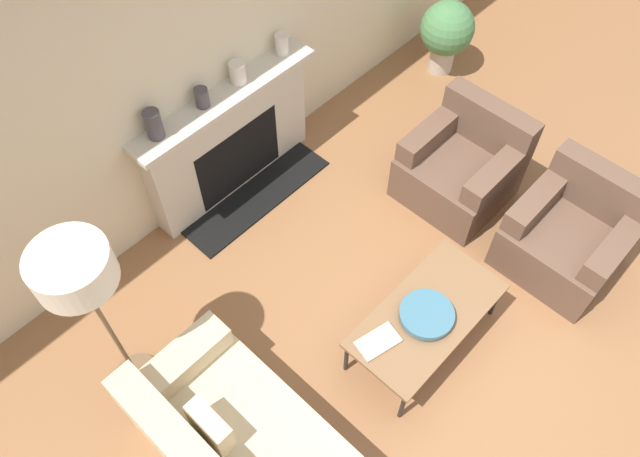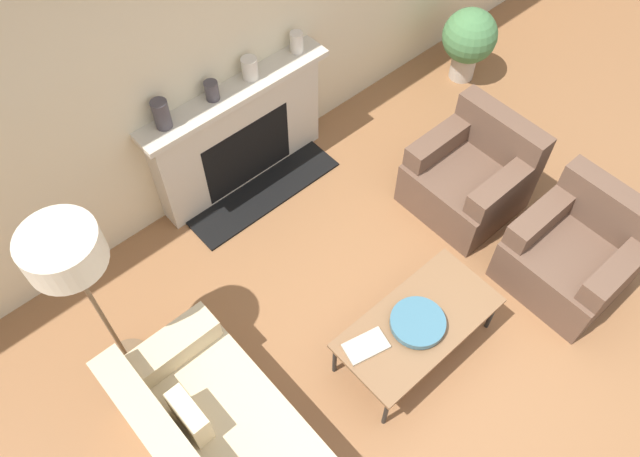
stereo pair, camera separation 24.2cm
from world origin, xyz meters
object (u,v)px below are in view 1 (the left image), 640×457
coffee_table (427,316)px  potted_plant (447,31)px  armchair_near (570,235)px  floor_lamp (79,280)px  book (378,342)px  mantel_vase_center_right (238,73)px  armchair_far (462,167)px  fireplace (231,142)px  bowl (427,315)px  mantel_vase_left (154,124)px  mantel_vase_right (282,44)px  mantel_vase_center_left (202,97)px

coffee_table → potted_plant: 3.14m
armchair_near → coffee_table: armchair_near is taller
floor_lamp → potted_plant: (4.23, 0.45, -0.91)m
book → mantel_vase_center_right: (0.69, 2.07, 0.69)m
armchair_far → floor_lamp: floor_lamp is taller
armchair_near → floor_lamp: (-3.02, 1.68, 1.06)m
armchair_far → mantel_vase_center_right: (-1.09, 1.51, 0.81)m
fireplace → bowl: (-0.13, -2.17, -0.04)m
armchair_near → floor_lamp: floor_lamp is taller
armchair_far → mantel_vase_center_right: 2.03m
fireplace → mantel_vase_left: bearing=178.6°
armchair_near → potted_plant: armchair_near is taller
bowl → mantel_vase_center_right: mantel_vase_center_right is taller
armchair_far → coffee_table: bearing=-63.9°
armchair_far → mantel_vase_right: mantel_vase_right is taller
mantel_vase_left → mantel_vase_center_right: size_ratio=1.31×
book → coffee_table: bearing=-1.3°
armchair_far → mantel_vase_right: bearing=-158.0°
mantel_vase_right → coffee_table: bearing=-109.2°
fireplace → mantel_vase_center_right: (0.18, 0.02, 0.62)m
mantel_vase_left → mantel_vase_center_right: (0.80, 0.00, -0.03)m
coffee_table → mantel_vase_right: size_ratio=6.85×
floor_lamp → mantel_vase_left: floor_lamp is taller
bowl → floor_lamp: bearing=140.7°
fireplace → book: bearing=-104.0°
potted_plant → floor_lamp: bearing=-173.9°
floor_lamp → book: bearing=-44.2°
mantel_vase_center_left → mantel_vase_right: 0.84m
mantel_vase_center_right → mantel_vase_right: (0.48, 0.00, -0.00)m
mantel_vase_center_left → armchair_near: bearing=-60.4°
mantel_vase_left → potted_plant: (3.11, -0.41, -0.69)m
armchair_far → fireplace: bearing=-139.7°
coffee_table → fireplace: bearing=87.3°
armchair_near → coffee_table: (-1.37, 0.37, 0.07)m
floor_lamp → mantel_vase_center_left: bearing=29.0°
mantel_vase_left → mantel_vase_center_right: bearing=0.0°
bowl → potted_plant: (2.62, 1.78, 0.00)m
armchair_far → mantel_vase_left: (-1.89, 1.51, 0.84)m
mantel_vase_right → potted_plant: 1.99m
armchair_far → coffee_table: 1.53m
armchair_near → potted_plant: 2.46m
mantel_vase_center_right → mantel_vase_right: size_ratio=1.02×
mantel_vase_center_left → mantel_vase_center_right: 0.36m
mantel_vase_right → bowl: bearing=-109.9°
mantel_vase_left → mantel_vase_right: 1.28m
book → mantel_vase_left: (-0.11, 2.07, 0.72)m
bowl → mantel_vase_center_left: size_ratio=2.49×
mantel_vase_right → mantel_vase_left: bearing=180.0°
armchair_far → book: (-1.78, -0.56, 0.11)m
bowl → potted_plant: 3.17m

